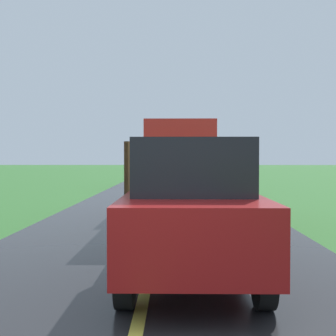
# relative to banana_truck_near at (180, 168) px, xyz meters

# --- Properties ---
(banana_truck_near) EXTENTS (2.38, 5.82, 2.80)m
(banana_truck_near) POSITION_rel_banana_truck_near_xyz_m (0.00, 0.00, 0.00)
(banana_truck_near) COLOR #2D2D30
(banana_truck_near) RESTS_ON road_surface
(banana_truck_far) EXTENTS (2.38, 5.81, 2.80)m
(banana_truck_far) POSITION_rel_banana_truck_near_xyz_m (-0.19, 15.02, -0.01)
(banana_truck_far) COLOR #2D2D30
(banana_truck_far) RESTS_ON road_surface
(following_car) EXTENTS (1.74, 4.10, 1.92)m
(following_car) POSITION_rel_banana_truck_near_xyz_m (0.06, -6.06, -0.40)
(following_car) COLOR maroon
(following_car) RESTS_ON road_surface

